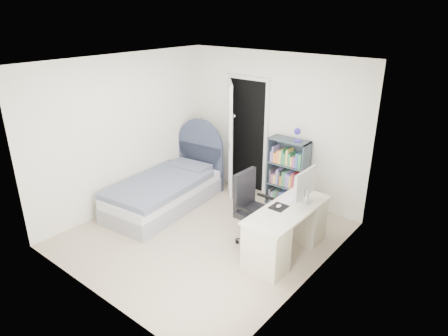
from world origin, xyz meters
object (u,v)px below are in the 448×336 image
Objects in this scene: floor_lamp at (233,156)px; office_chair at (252,205)px; bookcase at (288,177)px; desk at (287,229)px; bed at (167,189)px; nightstand at (209,165)px.

floor_lamp is 1.30× the size of office_chair.
bookcase is 1.41m from desk.
bed reaches higher than office_chair.
office_chair is (-0.54, -0.08, 0.21)m from desk.
nightstand is 0.49m from floor_lamp.
bed is 2.06× the size of office_chair.
bed is 1.43m from floor_lamp.
office_chair is (1.77, -0.05, 0.29)m from bed.
desk is at bearing -59.26° from bookcase.
bookcase reaches higher than office_chair.
bookcase is 0.99× the size of desk.
floor_lamp reaches higher than office_chair.
desk is 1.32× the size of office_chair.
bed is at bearing 178.22° from office_chair.
desk reaches higher than nightstand.
floor_lamp is at bearing 29.57° from nightstand.
bookcase reaches higher than desk.
office_chair is at bearing -82.01° from bookcase.
bed is 1.58× the size of floor_lamp.
floor_lamp is 1.26m from bookcase.
bookcase is at bearing 37.70° from bed.
nightstand is 0.40× the size of desk.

